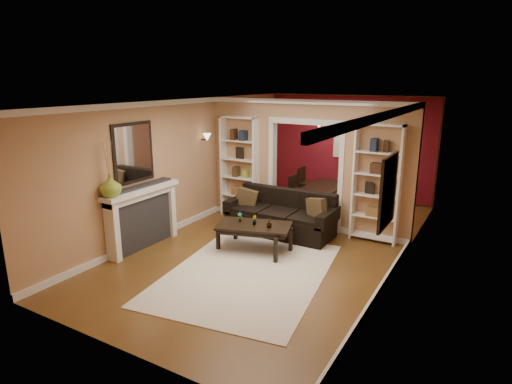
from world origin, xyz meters
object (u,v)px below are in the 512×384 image
Objects in this scene: dining_table at (325,196)px; bookshelf_left at (240,168)px; coffee_table at (254,238)px; sofa at (280,213)px; bookshelf_right at (377,184)px; fireplace at (144,218)px.

bookshelf_left is at bearing 140.12° from dining_table.
sofa is at bearing 72.46° from coffee_table.
sofa reaches higher than dining_table.
sofa is 1.68× the size of coffee_table.
bookshelf_right reaches higher than coffee_table.
dining_table is (1.97, 4.24, -0.31)m from fireplace.
coffee_table is 0.58× the size of bookshelf_right.
dining_table is (0.09, 2.29, -0.17)m from sofa.
bookshelf_left is at bearing 112.25° from coffee_table.
dining_table is (1.43, 1.71, -0.88)m from bookshelf_left.
bookshelf_left is at bearing 77.95° from fireplace.
bookshelf_right reaches higher than dining_table.
bookshelf_right reaches higher than fireplace.
bookshelf_left reaches higher than coffee_table.
fireplace is (-0.54, -2.53, -0.57)m from bookshelf_left.
bookshelf_right is at bearing 25.52° from coffee_table.
coffee_table is at bearing 178.33° from dining_table.
dining_table is (0.10, 3.33, 0.02)m from coffee_table.
bookshelf_right is at bearing 0.00° from bookshelf_left.
bookshelf_left is at bearing 156.58° from sofa.
bookshelf_right is 2.55m from dining_table.
bookshelf_right is 1.35× the size of fireplace.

